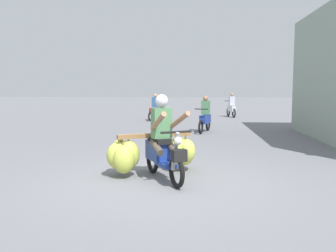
{
  "coord_description": "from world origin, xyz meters",
  "views": [
    {
      "loc": [
        0.63,
        -6.43,
        1.7
      ],
      "look_at": [
        -0.01,
        1.14,
        0.9
      ],
      "focal_mm": 38.95,
      "sensor_mm": 36.0,
      "label": 1
    }
  ],
  "objects_px": {
    "motorbike_distant_far_ahead": "(205,117)",
    "motorbike_distant_ahead_right": "(231,107)",
    "motorbike_main_loaded": "(154,151)",
    "motorbike_distant_ahead_left": "(156,110)"
  },
  "relations": [
    {
      "from": "motorbike_distant_far_ahead",
      "to": "motorbike_distant_ahead_right",
      "type": "bearing_deg",
      "value": 77.44
    },
    {
      "from": "motorbike_distant_ahead_left",
      "to": "motorbike_distant_ahead_right",
      "type": "distance_m",
      "value": 4.89
    },
    {
      "from": "motorbike_main_loaded",
      "to": "motorbike_distant_ahead_left",
      "type": "bearing_deg",
      "value": 96.63
    },
    {
      "from": "motorbike_main_loaded",
      "to": "motorbike_distant_far_ahead",
      "type": "bearing_deg",
      "value": 81.11
    },
    {
      "from": "motorbike_distant_ahead_right",
      "to": "motorbike_distant_far_ahead",
      "type": "bearing_deg",
      "value": -102.56
    },
    {
      "from": "motorbike_distant_ahead_left",
      "to": "motorbike_distant_far_ahead",
      "type": "height_order",
      "value": "same"
    },
    {
      "from": "motorbike_main_loaded",
      "to": "motorbike_distant_ahead_left",
      "type": "xyz_separation_m",
      "value": [
        -1.38,
        11.87,
        0.08
      ]
    },
    {
      "from": "motorbike_distant_ahead_right",
      "to": "motorbike_distant_ahead_left",
      "type": "bearing_deg",
      "value": -147.8
    },
    {
      "from": "motorbike_distant_ahead_left",
      "to": "motorbike_distant_far_ahead",
      "type": "distance_m",
      "value": 5.43
    },
    {
      "from": "motorbike_main_loaded",
      "to": "motorbike_distant_ahead_right",
      "type": "height_order",
      "value": "motorbike_main_loaded"
    }
  ]
}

